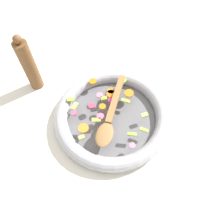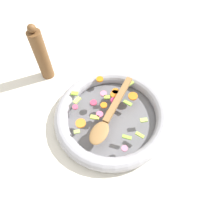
% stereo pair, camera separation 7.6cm
% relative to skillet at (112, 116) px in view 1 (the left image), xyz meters
% --- Properties ---
extents(ground_plane, '(4.00, 4.00, 0.00)m').
position_rel_skillet_xyz_m(ground_plane, '(0.00, 0.00, -0.02)').
color(ground_plane, silver).
extents(skillet, '(0.41, 0.41, 0.05)m').
position_rel_skillet_xyz_m(skillet, '(0.00, 0.00, 0.00)').
color(skillet, slate).
rests_on(skillet, ground_plane).
extents(chopped_vegetables, '(0.29, 0.30, 0.01)m').
position_rel_skillet_xyz_m(chopped_vegetables, '(0.02, -0.02, 0.03)').
color(chopped_vegetables, orange).
rests_on(chopped_vegetables, skillet).
extents(wooden_spoon, '(0.12, 0.30, 0.01)m').
position_rel_skillet_xyz_m(wooden_spoon, '(0.01, 0.02, 0.04)').
color(wooden_spoon, olive).
rests_on(wooden_spoon, chopped_vegetables).
extents(pepper_mill, '(0.05, 0.05, 0.24)m').
position_rel_skillet_xyz_m(pepper_mill, '(0.30, -0.18, 0.09)').
color(pepper_mill, brown).
rests_on(pepper_mill, ground_plane).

